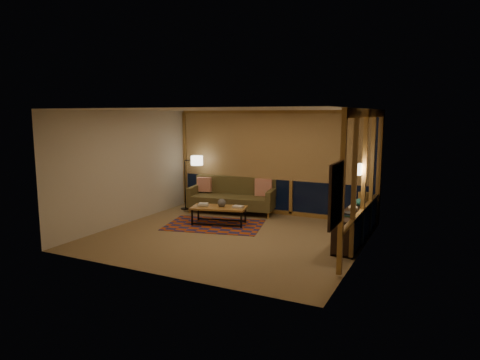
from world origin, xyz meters
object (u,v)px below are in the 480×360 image
at_px(floor_lamp, 185,182).
at_px(bookshelf, 356,223).
at_px(sofa, 232,196).
at_px(coffee_table, 219,216).

xyz_separation_m(floor_lamp, bookshelf, (4.82, -0.85, -0.41)).
bearing_deg(bookshelf, floor_lamp, 170.00).
bearing_deg(floor_lamp, sofa, -12.07).
xyz_separation_m(coffee_table, floor_lamp, (-1.66, 1.08, 0.53)).
distance_m(coffee_table, bookshelf, 3.17).
relative_size(coffee_table, floor_lamp, 0.87).
xyz_separation_m(coffee_table, bookshelf, (3.16, 0.23, 0.12)).
xyz_separation_m(sofa, floor_lamp, (-1.38, -0.15, 0.28)).
relative_size(sofa, coffee_table, 1.74).
bearing_deg(sofa, bookshelf, -25.73).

